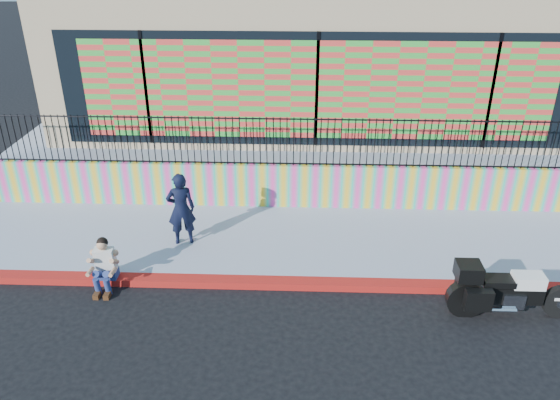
{
  "coord_description": "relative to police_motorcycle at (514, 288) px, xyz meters",
  "views": [
    {
      "loc": [
        -0.4,
        -8.95,
        6.44
      ],
      "look_at": [
        -0.79,
        1.2,
        1.32
      ],
      "focal_mm": 35.0,
      "sensor_mm": 36.0,
      "label": 1
    }
  ],
  "objects": [
    {
      "name": "ground",
      "position": [
        -3.5,
        0.74,
        -0.62
      ],
      "size": [
        90.0,
        90.0,
        0.0
      ],
      "primitive_type": "plane",
      "color": "black",
      "rests_on": "ground"
    },
    {
      "name": "seated_man",
      "position": [
        -7.67,
        0.52,
        -0.17
      ],
      "size": [
        0.54,
        0.71,
        1.06
      ],
      "color": "navy",
      "rests_on": "ground"
    },
    {
      "name": "red_curb",
      "position": [
        -3.5,
        0.74,
        -0.54
      ],
      "size": [
        16.0,
        0.3,
        0.15
      ],
      "primitive_type": "cube",
      "color": "#A20B1B",
      "rests_on": "ground"
    },
    {
      "name": "metal_fence",
      "position": [
        -3.5,
        3.99,
        1.23
      ],
      "size": [
        15.8,
        0.04,
        1.2
      ],
      "primitive_type": null,
      "color": "black",
      "rests_on": "mural_wall"
    },
    {
      "name": "elevated_platform",
      "position": [
        -3.5,
        9.09,
        0.01
      ],
      "size": [
        16.0,
        10.0,
        1.25
      ],
      "primitive_type": "cube",
      "color": "#999FB8",
      "rests_on": "ground"
    },
    {
      "name": "sidewalk",
      "position": [
        -3.5,
        2.39,
        -0.54
      ],
      "size": [
        16.0,
        3.0,
        0.15
      ],
      "primitive_type": "cube",
      "color": "#999FB8",
      "rests_on": "ground"
    },
    {
      "name": "storefront_building",
      "position": [
        -3.5,
        8.87,
        2.63
      ],
      "size": [
        14.0,
        8.06,
        4.0
      ],
      "color": "tan",
      "rests_on": "elevated_platform"
    },
    {
      "name": "police_officer",
      "position": [
        -6.43,
        2.12,
        0.36
      ],
      "size": [
        0.68,
        0.53,
        1.66
      ],
      "primitive_type": "imported",
      "rotation": [
        0.0,
        0.0,
        3.39
      ],
      "color": "black",
      "rests_on": "sidewalk"
    },
    {
      "name": "police_motorcycle",
      "position": [
        0.0,
        0.0,
        0.0
      ],
      "size": [
        2.36,
        0.78,
        1.47
      ],
      "color": "black",
      "rests_on": "ground"
    },
    {
      "name": "mural_wall",
      "position": [
        -3.5,
        3.99,
        0.08
      ],
      "size": [
        16.0,
        0.2,
        1.1
      ],
      "primitive_type": "cube",
      "color": "#FF43A6",
      "rests_on": "sidewalk"
    }
  ]
}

